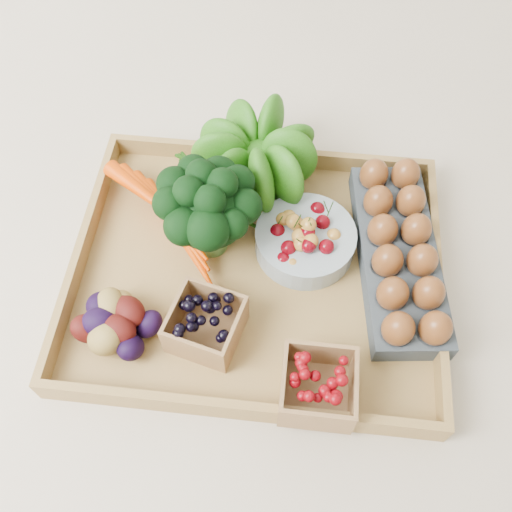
# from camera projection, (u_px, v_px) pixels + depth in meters

# --- Properties ---
(ground) EXTENTS (4.00, 4.00, 0.00)m
(ground) POSITION_uv_depth(u_px,v_px,m) (256.00, 276.00, 0.89)
(ground) COLOR beige
(ground) RESTS_ON ground
(tray) EXTENTS (0.55, 0.45, 0.01)m
(tray) POSITION_uv_depth(u_px,v_px,m) (256.00, 274.00, 0.88)
(tray) COLOR #A37F44
(tray) RESTS_ON ground
(carrots) EXTENTS (0.19, 0.13, 0.04)m
(carrots) POSITION_uv_depth(u_px,v_px,m) (176.00, 223.00, 0.90)
(carrots) COLOR #E24100
(carrots) RESTS_ON tray
(lettuce) EXTENTS (0.14, 0.14, 0.14)m
(lettuce) POSITION_uv_depth(u_px,v_px,m) (257.00, 152.00, 0.91)
(lettuce) COLOR #194D0C
(lettuce) RESTS_ON tray
(broccoli) EXTENTS (0.16, 0.16, 0.12)m
(broccoli) POSITION_uv_depth(u_px,v_px,m) (210.00, 223.00, 0.85)
(broccoli) COLOR black
(broccoli) RESTS_ON tray
(cherry_bowl) EXTENTS (0.16, 0.16, 0.04)m
(cherry_bowl) POSITION_uv_depth(u_px,v_px,m) (305.00, 241.00, 0.88)
(cherry_bowl) COLOR #8C9EA5
(cherry_bowl) RESTS_ON tray
(egg_carton) EXTENTS (0.15, 0.33, 0.04)m
(egg_carton) POSITION_uv_depth(u_px,v_px,m) (397.00, 257.00, 0.87)
(egg_carton) COLOR #3A434A
(egg_carton) RESTS_ON tray
(potatoes) EXTENTS (0.13, 0.13, 0.08)m
(potatoes) POSITION_uv_depth(u_px,v_px,m) (114.00, 316.00, 0.79)
(potatoes) COLOR #360A08
(potatoes) RESTS_ON tray
(punnet_blackberry) EXTENTS (0.11, 0.11, 0.06)m
(punnet_blackberry) POSITION_uv_depth(u_px,v_px,m) (206.00, 324.00, 0.79)
(punnet_blackberry) COLOR black
(punnet_blackberry) RESTS_ON tray
(punnet_raspberry) EXTENTS (0.10, 0.10, 0.07)m
(punnet_raspberry) POSITION_uv_depth(u_px,v_px,m) (318.00, 387.00, 0.75)
(punnet_raspberry) COLOR #68040A
(punnet_raspberry) RESTS_ON tray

